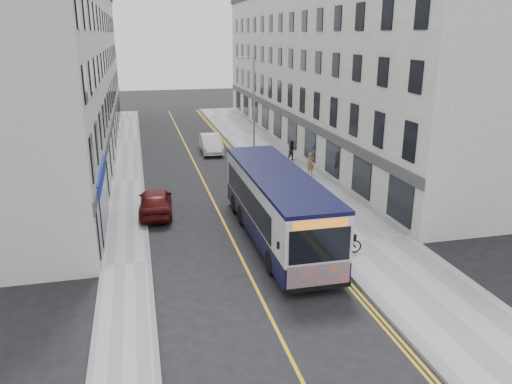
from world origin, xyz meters
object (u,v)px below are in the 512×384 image
bicycle (342,244)px  car_white (211,144)px  pedestrian_near (311,164)px  car_maroon (155,201)px  streetlamp (253,108)px  pedestrian_far (292,151)px  city_bus (277,204)px

bicycle → car_white: 21.81m
pedestrian_near → car_maroon: (-10.82, -5.32, -0.15)m
streetlamp → pedestrian_far: 4.79m
city_bus → pedestrian_near: 11.64m
city_bus → pedestrian_near: (5.36, 10.29, -0.94)m
city_bus → bicycle: city_bus is taller
city_bus → pedestrian_near: size_ratio=7.43×
streetlamp → car_white: streetlamp is taller
city_bus → car_white: 19.20m
streetlamp → pedestrian_near: streetlamp is taller
pedestrian_near → pedestrian_far: 4.18m
pedestrian_near → pedestrian_far: size_ratio=0.99×
streetlamp → car_maroon: (-7.57, -8.95, -3.63)m
streetlamp → car_white: bearing=114.3°
pedestrian_far → streetlamp: bearing=-179.1°
streetlamp → pedestrian_near: (3.25, -3.63, -3.49)m
streetlamp → car_white: size_ratio=1.74×
car_white → streetlamp: bearing=-63.9°
city_bus → pedestrian_far: bearing=69.7°
car_white → bicycle: bearing=-81.3°
city_bus → car_white: city_bus is taller
city_bus → bicycle: 3.63m
pedestrian_near → car_white: size_ratio=0.34×
car_white → car_maroon: bearing=-108.3°
car_maroon → pedestrian_far: bearing=-135.3°
pedestrian_far → car_maroon: (-10.82, -9.50, -0.16)m
pedestrian_near → streetlamp: bearing=124.0°
pedestrian_near → bicycle: bearing=-111.1°
pedestrian_far → car_maroon: size_ratio=0.36×
city_bus → car_white: bearing=90.8°
streetlamp → pedestrian_far: (3.25, 0.55, -3.48)m
pedestrian_far → car_maroon: pedestrian_far is taller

